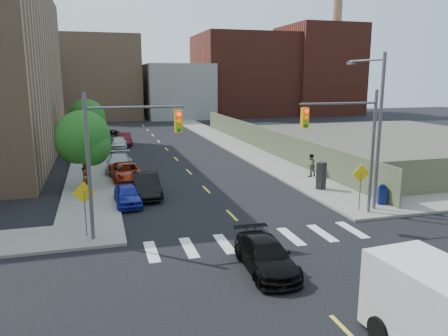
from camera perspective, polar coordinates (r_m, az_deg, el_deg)
ground at (r=17.83m, az=8.88°, el=-13.79°), size 160.00×160.00×0.00m
sidewalk_nw at (r=56.52m, az=-16.83°, el=3.60°), size 3.50×73.00×0.15m
sidewalk_ne at (r=58.41m, az=-1.42°, el=4.35°), size 3.50×73.00×0.15m
fence_north at (r=46.07m, az=5.11°, el=3.77°), size 0.12×44.00×2.50m
gravel_lot at (r=57.12m, az=21.83°, el=3.29°), size 36.00×42.00×0.06m
bg_bldg_west at (r=85.84m, az=-26.63°, el=9.48°), size 14.00×18.00×12.00m
bg_bldg_midwest at (r=86.51m, az=-15.83°, el=11.28°), size 14.00×16.00×15.00m
bg_bldg_center at (r=85.86m, az=-6.21°, el=9.98°), size 12.00×16.00×10.00m
bg_bldg_east at (r=91.23m, az=2.41°, el=12.02°), size 18.00×18.00×16.00m
bg_bldg_fareast at (r=95.74m, az=12.14°, el=12.36°), size 14.00×16.00×18.00m
smokestack at (r=97.88m, az=14.41°, el=15.18°), size 1.80×1.80×28.00m
signal_nw at (r=20.77m, az=-13.23°, el=2.81°), size 4.59×0.30×7.00m
signal_ne at (r=24.47m, az=16.05°, el=3.99°), size 4.59×0.30×7.00m
streetlight_ne at (r=26.36m, az=19.21°, el=5.84°), size 0.25×3.70×9.00m
warn_sign_nw at (r=21.77m, az=-17.77°, el=-3.86°), size 1.06×0.06×2.83m
warn_sign_ne at (r=25.97m, az=17.43°, el=-1.34°), size 1.06×0.06×2.83m
warn_sign_midwest at (r=34.98m, az=-17.29°, el=1.95°), size 1.06×0.06×2.83m
tree_west_near at (r=30.85m, az=-17.94°, el=3.44°), size 3.66×3.64×5.52m
tree_west_far at (r=45.75m, az=-17.47°, el=6.03°), size 3.66×3.64×5.52m
parked_car_blue at (r=27.20m, az=-12.50°, el=-3.43°), size 1.62×3.81×1.28m
parked_car_black at (r=28.86m, az=-10.16°, el=-2.21°), size 1.67×4.63×1.52m
parked_car_red at (r=33.49m, az=-12.62°, el=-0.52°), size 2.73×5.08×1.35m
parked_car_silver at (r=36.84m, az=-13.56°, el=0.64°), size 2.51×5.20×1.46m
parked_car_white at (r=48.26m, az=-13.54°, el=3.20°), size 2.05×4.28×1.41m
parked_car_maroon at (r=51.21m, az=-12.93°, el=3.70°), size 1.62×4.25×1.38m
parked_car_grey at (r=52.95m, az=-14.46°, el=3.96°), size 3.00×5.72×1.54m
black_sedan at (r=17.95m, az=5.48°, el=-11.30°), size 1.93×4.43×1.27m
mailbox at (r=27.92m, az=19.95°, el=-3.26°), size 0.59×0.52×1.23m
payphone at (r=30.40m, az=12.58°, el=-0.99°), size 0.69×0.64×1.85m
pedestrian_west at (r=30.58m, az=-17.67°, el=-1.41°), size 0.57×0.69×1.62m
pedestrian_east at (r=34.09m, az=11.26°, el=0.35°), size 0.98×0.85×1.74m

